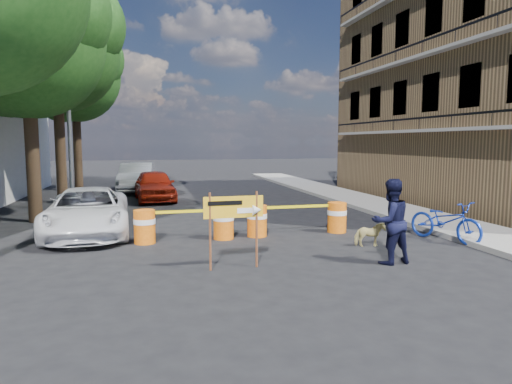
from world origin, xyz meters
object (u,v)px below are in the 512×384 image
bicycle (446,202)px  sedan_red (155,185)px  pedestrian (391,221)px  detour_sign (241,213)px  barrel_mid_left (224,222)px  barrel_far_left (145,226)px  barrel_mid_right (257,220)px  sedan_silver (137,177)px  suv_white (87,212)px  barrel_far_right (337,217)px  dog (370,235)px

bicycle → sedan_red: size_ratio=0.51×
pedestrian → detour_sign: bearing=-13.7°
barrel_mid_left → pedestrian: 4.69m
barrel_far_left → barrel_mid_left: size_ratio=1.00×
sedan_red → barrel_mid_left: bearing=-83.5°
detour_sign → pedestrian: bearing=-8.9°
sedan_red → barrel_far_left: bearing=-97.0°
barrel_far_left → barrel_mid_right: 3.14m
sedan_silver → bicycle: bearing=-56.6°
pedestrian → sedan_red: size_ratio=0.46×
pedestrian → bicycle: bicycle is taller
bicycle → pedestrian: bearing=-168.2°
suv_white → barrel_mid_left: bearing=-24.0°
barrel_mid_left → barrel_far_right: same height
barrel_mid_left → dog: barrel_mid_left is taller
pedestrian → sedan_red: (-4.96, 12.35, -0.24)m
barrel_mid_right → barrel_far_left: bearing=-176.6°
barrel_mid_left → barrel_mid_right: same height
barrel_mid_left → detour_sign: (-0.12, -3.03, 0.73)m
barrel_far_right → dog: size_ratio=1.19×
barrel_mid_left → sedan_silver: sedan_silver is taller
barrel_far_right → sedan_silver: 14.22m
barrel_far_left → dog: bearing=-17.1°
dog → sedan_red: sedan_red is taller
barrel_mid_right → sedan_red: size_ratio=0.22×
suv_white → sedan_silver: (1.11, 11.56, 0.10)m
suv_white → dog: bearing=-27.0°
pedestrian → suv_white: size_ratio=0.39×
barrel_mid_right → detour_sign: bearing=-109.4°
detour_sign → sedan_silver: size_ratio=0.35×
suv_white → sedan_red: (2.00, 7.52, 0.03)m
barrel_far_left → barrel_far_right: 5.61m
barrel_far_right → detour_sign: (-3.58, -3.20, 0.73)m
detour_sign → sedan_silver: detour_sign is taller
detour_sign → suv_white: 5.79m
barrel_mid_right → barrel_far_right: bearing=1.1°
pedestrian → dog: bearing=-109.1°
bicycle → dog: 2.44m
barrel_far_left → barrel_far_right: size_ratio=1.00×
dog → pedestrian: bearing=175.7°
barrel_far_right → sedan_red: sedan_red is taller
pedestrian → dog: pedestrian is taller
sedan_silver → barrel_mid_left: bearing=-75.1°
detour_sign → suv_white: detour_sign is taller
barrel_mid_right → sedan_red: bearing=107.3°
detour_sign → barrel_mid_left: bearing=85.2°
barrel_far_right → dog: 1.98m
bicycle → dog: bicycle is taller
barrel_mid_right → barrel_far_right: (2.47, 0.05, 0.00)m
detour_sign → bicycle: bearing=10.3°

